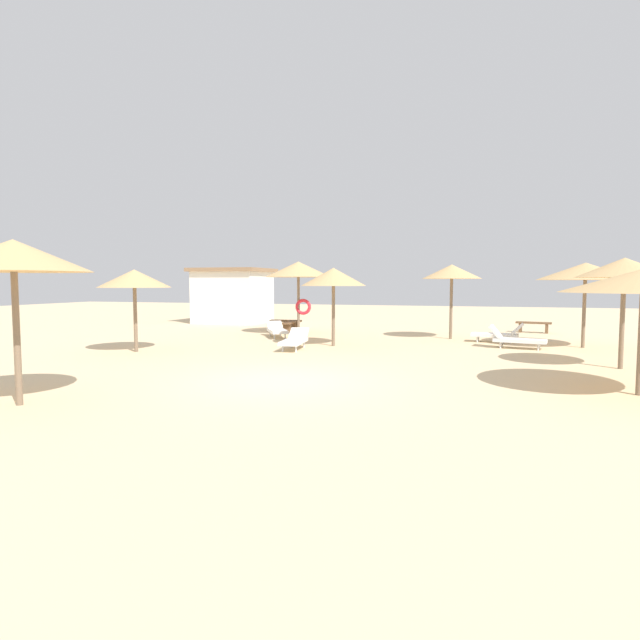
{
  "coord_description": "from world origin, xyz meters",
  "views": [
    {
      "loc": [
        4.11,
        -10.72,
        2.24
      ],
      "look_at": [
        0.0,
        3.0,
        1.2
      ],
      "focal_mm": 28.63,
      "sensor_mm": 36.0,
      "label": 1
    }
  ],
  "objects_px": {
    "bench_2": "(533,325)",
    "parasol_0": "(452,272)",
    "parasol_6": "(625,268)",
    "beach_cabana": "(233,295)",
    "parasol_1": "(333,277)",
    "parasol_4": "(13,256)",
    "lounger_1": "(295,340)",
    "lounger_3": "(277,330)",
    "lounger_2": "(516,339)",
    "lounger_0": "(498,334)",
    "parasol_2": "(586,271)",
    "bench_1": "(286,323)",
    "parasol_5": "(134,279)",
    "bench_0": "(290,325)",
    "parasol_3": "(298,270)"
  },
  "relations": [
    {
      "from": "lounger_0",
      "to": "lounger_2",
      "type": "height_order",
      "value": "lounger_2"
    },
    {
      "from": "parasol_1",
      "to": "lounger_1",
      "type": "distance_m",
      "value": 2.68
    },
    {
      "from": "parasol_0",
      "to": "parasol_2",
      "type": "relative_size",
      "value": 0.93
    },
    {
      "from": "parasol_0",
      "to": "parasol_1",
      "type": "height_order",
      "value": "parasol_0"
    },
    {
      "from": "parasol_6",
      "to": "bench_0",
      "type": "xyz_separation_m",
      "value": [
        -11.71,
        6.85,
        -2.28
      ]
    },
    {
      "from": "beach_cabana",
      "to": "lounger_0",
      "type": "bearing_deg",
      "value": -23.35
    },
    {
      "from": "parasol_2",
      "to": "lounger_1",
      "type": "relative_size",
      "value": 1.63
    },
    {
      "from": "parasol_3",
      "to": "bench_0",
      "type": "xyz_separation_m",
      "value": [
        -0.67,
        0.68,
        -2.46
      ]
    },
    {
      "from": "lounger_0",
      "to": "parasol_0",
      "type": "bearing_deg",
      "value": 156.97
    },
    {
      "from": "parasol_1",
      "to": "bench_2",
      "type": "xyz_separation_m",
      "value": [
        7.39,
        7.24,
        -2.1
      ]
    },
    {
      "from": "parasol_1",
      "to": "parasol_6",
      "type": "relative_size",
      "value": 0.96
    },
    {
      "from": "parasol_1",
      "to": "parasol_4",
      "type": "relative_size",
      "value": 0.92
    },
    {
      "from": "parasol_2",
      "to": "parasol_4",
      "type": "height_order",
      "value": "parasol_4"
    },
    {
      "from": "bench_2",
      "to": "parasol_0",
      "type": "bearing_deg",
      "value": -133.32
    },
    {
      "from": "beach_cabana",
      "to": "lounger_1",
      "type": "bearing_deg",
      "value": -54.28
    },
    {
      "from": "parasol_0",
      "to": "parasol_5",
      "type": "bearing_deg",
      "value": -144.45
    },
    {
      "from": "parasol_0",
      "to": "lounger_2",
      "type": "bearing_deg",
      "value": -47.38
    },
    {
      "from": "parasol_6",
      "to": "bench_2",
      "type": "relative_size",
      "value": 1.87
    },
    {
      "from": "parasol_2",
      "to": "lounger_3",
      "type": "bearing_deg",
      "value": 179.3
    },
    {
      "from": "lounger_1",
      "to": "beach_cabana",
      "type": "height_order",
      "value": "beach_cabana"
    },
    {
      "from": "parasol_0",
      "to": "lounger_2",
      "type": "height_order",
      "value": "parasol_0"
    },
    {
      "from": "parasol_1",
      "to": "lounger_3",
      "type": "relative_size",
      "value": 1.41
    },
    {
      "from": "bench_1",
      "to": "bench_2",
      "type": "height_order",
      "value": "same"
    },
    {
      "from": "parasol_3",
      "to": "parasol_4",
      "type": "bearing_deg",
      "value": -92.71
    },
    {
      "from": "parasol_6",
      "to": "lounger_2",
      "type": "xyz_separation_m",
      "value": [
        -2.3,
        3.64,
        -2.3
      ]
    },
    {
      "from": "parasol_6",
      "to": "beach_cabana",
      "type": "bearing_deg",
      "value": 145.83
    },
    {
      "from": "beach_cabana",
      "to": "parasol_6",
      "type": "bearing_deg",
      "value": -34.17
    },
    {
      "from": "lounger_0",
      "to": "bench_1",
      "type": "bearing_deg",
      "value": 165.99
    },
    {
      "from": "lounger_0",
      "to": "lounger_1",
      "type": "xyz_separation_m",
      "value": [
        -6.71,
        -4.07,
        -0.01
      ]
    },
    {
      "from": "beach_cabana",
      "to": "parasol_5",
      "type": "bearing_deg",
      "value": -78.31
    },
    {
      "from": "parasol_6",
      "to": "lounger_0",
      "type": "distance_m",
      "value": 6.45
    },
    {
      "from": "lounger_0",
      "to": "bench_2",
      "type": "bearing_deg",
      "value": 69.1
    },
    {
      "from": "parasol_0",
      "to": "parasol_5",
      "type": "relative_size",
      "value": 1.11
    },
    {
      "from": "parasol_2",
      "to": "lounger_2",
      "type": "relative_size",
      "value": 1.65
    },
    {
      "from": "parasol_5",
      "to": "bench_2",
      "type": "distance_m",
      "value": 17.01
    },
    {
      "from": "bench_1",
      "to": "lounger_3",
      "type": "bearing_deg",
      "value": -76.16
    },
    {
      "from": "lounger_2",
      "to": "lounger_3",
      "type": "distance_m",
      "value": 9.23
    },
    {
      "from": "parasol_5",
      "to": "bench_1",
      "type": "relative_size",
      "value": 1.75
    },
    {
      "from": "parasol_6",
      "to": "lounger_0",
      "type": "height_order",
      "value": "parasol_6"
    },
    {
      "from": "parasol_3",
      "to": "lounger_2",
      "type": "xyz_separation_m",
      "value": [
        8.74,
        -2.52,
        -2.48
      ]
    },
    {
      "from": "parasol_2",
      "to": "bench_2",
      "type": "xyz_separation_m",
      "value": [
        -1.04,
        5.25,
        -2.29
      ]
    },
    {
      "from": "lounger_1",
      "to": "bench_1",
      "type": "bearing_deg",
      "value": 113.01
    },
    {
      "from": "beach_cabana",
      "to": "parasol_0",
      "type": "bearing_deg",
      "value": -23.4
    },
    {
      "from": "parasol_6",
      "to": "bench_2",
      "type": "bearing_deg",
      "value": 96.34
    },
    {
      "from": "parasol_1",
      "to": "parasol_3",
      "type": "height_order",
      "value": "parasol_3"
    },
    {
      "from": "parasol_0",
      "to": "parasol_3",
      "type": "distance_m",
      "value": 6.48
    },
    {
      "from": "parasol_3",
      "to": "parasol_4",
      "type": "height_order",
      "value": "parasol_3"
    },
    {
      "from": "parasol_5",
      "to": "bench_0",
      "type": "height_order",
      "value": "parasol_5"
    },
    {
      "from": "bench_1",
      "to": "parasol_5",
      "type": "bearing_deg",
      "value": -103.32
    },
    {
      "from": "lounger_1",
      "to": "lounger_3",
      "type": "bearing_deg",
      "value": 120.22
    }
  ]
}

